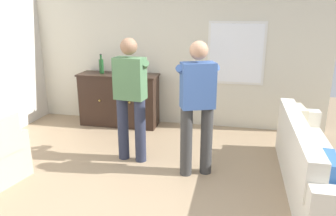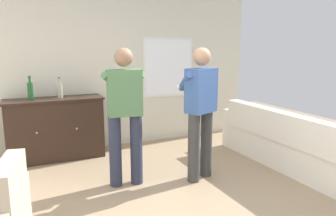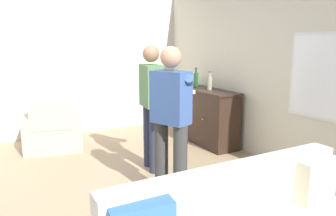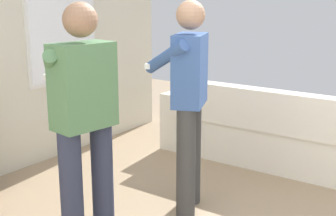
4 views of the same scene
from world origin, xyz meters
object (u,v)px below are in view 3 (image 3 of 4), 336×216
at_px(sideboard_cabinet, 205,116).
at_px(person_standing_left, 152,102).
at_px(bottle_liquor_amber, 210,83).
at_px(person_standing_right, 171,118).
at_px(armchair, 53,133).
at_px(bottle_wine_green, 196,79).

bearing_deg(sideboard_cabinet, person_standing_left, -62.95).
height_order(bottle_liquor_amber, person_standing_left, person_standing_left).
bearing_deg(person_standing_right, sideboard_cabinet, 135.82).
distance_m(sideboard_cabinet, bottle_liquor_amber, 0.59).
bearing_deg(bottle_liquor_amber, person_standing_left, -66.56).
relative_size(sideboard_cabinet, bottle_liquor_amber, 4.60).
height_order(sideboard_cabinet, person_standing_left, person_standing_left).
distance_m(armchair, bottle_wine_green, 2.57).
distance_m(person_standing_left, person_standing_right, 0.94).
height_order(armchair, bottle_wine_green, bottle_wine_green).
bearing_deg(person_standing_left, person_standing_right, -13.41).
bearing_deg(bottle_wine_green, sideboard_cabinet, -1.18).
xyz_separation_m(sideboard_cabinet, person_standing_right, (1.60, -1.55, 0.47)).
height_order(bottle_wine_green, person_standing_left, person_standing_left).
bearing_deg(sideboard_cabinet, bottle_wine_green, 178.82).
height_order(sideboard_cabinet, bottle_wine_green, bottle_wine_green).
bearing_deg(person_standing_left, bottle_wine_green, 126.41).
bearing_deg(armchair, person_standing_left, 35.61).
height_order(sideboard_cabinet, bottle_liquor_amber, bottle_liquor_amber).
bearing_deg(person_standing_left, sideboard_cabinet, 117.05).
height_order(bottle_wine_green, bottle_liquor_amber, bottle_wine_green).
distance_m(sideboard_cabinet, bottle_wine_green, 0.67).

